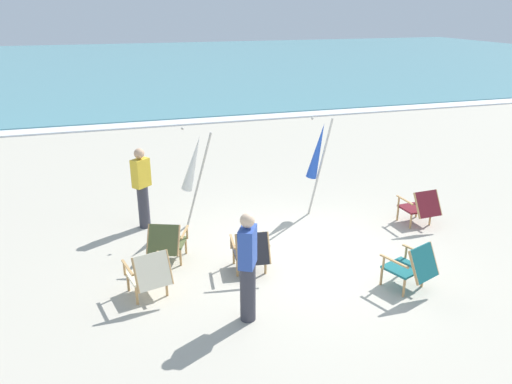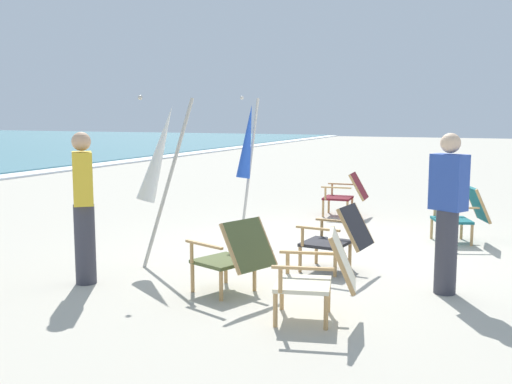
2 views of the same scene
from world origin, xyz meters
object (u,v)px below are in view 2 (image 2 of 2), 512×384
object	(u,v)px
umbrella_furled_blue	(248,143)
person_by_waterline	(448,212)
beach_chair_front_right	(321,273)
person_near_chairs	(84,207)
beach_chair_back_right	(347,193)
beach_chair_mid_center	(235,254)
beach_chair_far_center	(463,213)
beach_chair_back_left	(339,236)
umbrella_furled_white	(159,155)

from	to	relation	value
umbrella_furled_blue	person_by_waterline	world-z (taller)	umbrella_furled_blue
beach_chair_front_right	person_near_chairs	size ratio (longest dim) A/B	0.50
person_near_chairs	beach_chair_back_right	bearing A→B (deg)	-16.26
beach_chair_mid_center	beach_chair_far_center	xyz separation A→B (m)	(3.51, -1.94, 0.00)
umbrella_furled_blue	person_by_waterline	xyz separation A→B (m)	(-2.41, -3.24, -0.53)
beach_chair_back_left	beach_chair_front_right	xyz separation A→B (m)	(-1.66, -0.28, 0.01)
beach_chair_front_right	umbrella_furled_blue	world-z (taller)	umbrella_furled_blue
beach_chair_mid_center	umbrella_furled_blue	world-z (taller)	umbrella_furled_blue
beach_chair_far_center	umbrella_furled_blue	distance (m)	3.37
beach_chair_back_right	beach_chair_back_left	xyz separation A→B (m)	(-3.77, -0.85, 0.00)
beach_chair_back_right	umbrella_furled_white	bearing A→B (deg)	164.46
beach_chair_mid_center	beach_chair_far_center	distance (m)	4.01
beach_chair_front_right	umbrella_furled_white	distance (m)	2.73
beach_chair_far_center	beach_chair_back_left	bearing A→B (deg)	151.57
beach_chair_far_center	umbrella_furled_white	bearing A→B (deg)	130.43
umbrella_furled_blue	beach_chair_back_left	bearing A→B (deg)	-134.82
beach_chair_back_right	umbrella_furled_white	size ratio (longest dim) A/B	0.39
beach_chair_front_right	beach_chair_mid_center	world-z (taller)	beach_chair_front_right
beach_chair_mid_center	person_by_waterline	xyz separation A→B (m)	(0.88, -1.95, 0.42)
beach_chair_back_right	beach_chair_back_left	bearing A→B (deg)	-167.28
umbrella_furled_white	person_by_waterline	bearing A→B (deg)	-87.47
beach_chair_back_right	person_near_chairs	distance (m)	5.52
umbrella_furled_blue	person_near_chairs	xyz separation A→B (m)	(-3.53, 0.37, -0.53)
beach_chair_front_right	person_by_waterline	xyz separation A→B (m)	(1.26, -0.94, 0.41)
umbrella_furled_blue	umbrella_furled_white	xyz separation A→B (m)	(-2.55, 0.02, -0.04)
beach_chair_back_right	beach_chair_mid_center	size ratio (longest dim) A/B	0.87
beach_chair_front_right	beach_chair_far_center	size ratio (longest dim) A/B	0.94
beach_chair_far_center	umbrella_furled_blue	world-z (taller)	umbrella_furled_blue
beach_chair_back_right	umbrella_furled_blue	size ratio (longest dim) A/B	0.38
umbrella_furled_white	person_by_waterline	xyz separation A→B (m)	(0.14, -3.26, -0.49)
umbrella_furled_blue	umbrella_furled_white	bearing A→B (deg)	179.47
person_near_chairs	umbrella_furled_blue	bearing A→B (deg)	-5.93
person_by_waterline	beach_chair_mid_center	bearing A→B (deg)	114.21
beach_chair_mid_center	person_near_chairs	distance (m)	1.72
beach_chair_back_left	umbrella_furled_white	distance (m)	2.30
umbrella_furled_blue	beach_chair_front_right	bearing A→B (deg)	-147.94
beach_chair_far_center	umbrella_furled_white	distance (m)	4.37
beach_chair_front_right	beach_chair_mid_center	bearing A→B (deg)	69.01
beach_chair_mid_center	beach_chair_far_center	size ratio (longest dim) A/B	1.05
person_by_waterline	beach_chair_far_center	bearing A→B (deg)	0.13
beach_chair_front_right	umbrella_furled_white	world-z (taller)	umbrella_furled_white
beach_chair_far_center	umbrella_furled_white	xyz separation A→B (m)	(-2.78, 3.26, 0.90)
beach_chair_back_left	person_by_waterline	xyz separation A→B (m)	(-0.40, -1.21, 0.42)
beach_chair_front_right	umbrella_furled_blue	size ratio (longest dim) A/B	0.39
beach_chair_back_right	beach_chair_mid_center	xyz separation A→B (m)	(-5.04, -0.12, 0.00)
beach_chair_back_right	beach_chair_far_center	world-z (taller)	beach_chair_far_center
beach_chair_back_left	umbrella_furled_white	xyz separation A→B (m)	(-0.54, 2.05, 0.91)
umbrella_furled_white	person_near_chairs	xyz separation A→B (m)	(-0.97, 0.34, -0.49)
person_near_chairs	beach_chair_front_right	bearing A→B (deg)	-93.14
beach_chair_front_right	beach_chair_mid_center	distance (m)	1.08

